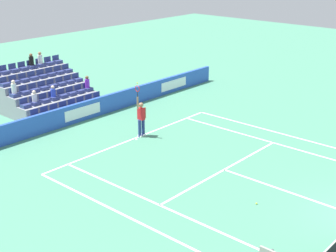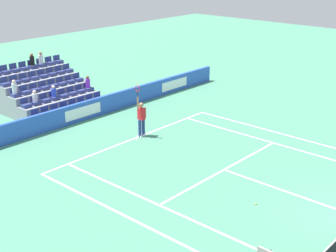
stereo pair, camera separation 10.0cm
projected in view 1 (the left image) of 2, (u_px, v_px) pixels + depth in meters
line_baseline at (134, 138)px, 24.46m from camera, size 10.97×0.10×0.01m
line_service at (224, 170)px, 21.04m from camera, size 8.23×0.10×0.01m
line_centre_service at (291, 193)px, 19.05m from camera, size 0.10×6.40×0.01m
line_singles_sideline_left at (169, 209)px, 17.87m from camera, size 0.10×11.89×0.01m
line_singles_sideline_right at (281, 145)px, 23.65m from camera, size 0.10×11.89×0.01m
line_doubles_sideline_left at (143, 224)px, 16.91m from camera, size 0.10×11.89×0.01m
line_doubles_sideline_right at (295, 137)px, 24.61m from camera, size 0.10×11.89×0.01m
line_centre_mark at (136, 139)px, 24.39m from camera, size 0.10×0.20×0.01m
sponsor_barrier at (82, 111)px, 26.81m from camera, size 22.86×0.22×1.05m
tennis_player at (141, 118)px, 24.42m from camera, size 0.53×0.37×2.85m
stadium_stand at (43, 94)px, 28.93m from camera, size 4.96×4.75×3.03m
loose_tennis_ball at (257, 203)px, 18.21m from camera, size 0.07×0.07×0.07m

